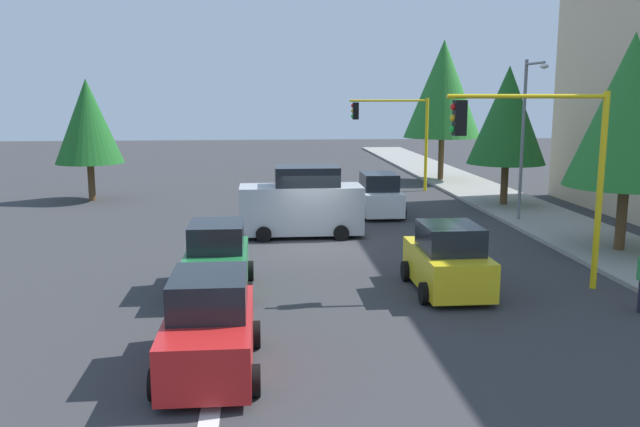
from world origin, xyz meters
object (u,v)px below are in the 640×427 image
object	(u,v)px
tree_opposite_side	(88,121)
car_green	(217,261)
traffic_signal_near_left	(540,151)
street_lamp_curbside	(527,123)
tree_roadside_mid	(508,115)
car_yellow	(448,261)
delivery_van_silver	(302,204)
tree_roadside_near	(630,111)
traffic_signal_far_left	(395,125)
car_white	(378,196)
tree_roadside_far	(443,89)
car_red	(209,328)

from	to	relation	value
tree_opposite_side	car_green	size ratio (longest dim) A/B	1.72
traffic_signal_near_left	car_green	distance (m)	9.55
street_lamp_curbside	tree_roadside_mid	size ratio (longest dim) A/B	1.01
car_yellow	car_green	world-z (taller)	same
delivery_van_silver	tree_roadside_near	bearing A→B (deg)	69.95
tree_roadside_mid	tree_opposite_side	size ratio (longest dim) A/B	1.09
traffic_signal_far_left	street_lamp_curbside	world-z (taller)	street_lamp_curbside
tree_roadside_mid	car_yellow	world-z (taller)	tree_roadside_mid
traffic_signal_near_left	tree_opposite_side	distance (m)	24.55
traffic_signal_far_left	car_white	xyz separation A→B (m)	(7.59, -2.27, -2.91)
street_lamp_curbside	tree_roadside_near	world-z (taller)	tree_roadside_near
street_lamp_curbside	tree_roadside_far	world-z (taller)	tree_roadside_far
tree_roadside_mid	tree_opposite_side	distance (m)	21.38
tree_roadside_far	delivery_van_silver	distance (m)	19.40
tree_opposite_side	delivery_van_silver	size ratio (longest dim) A/B	1.33
traffic_signal_far_left	street_lamp_curbside	size ratio (longest dim) A/B	0.77
traffic_signal_far_left	car_red	xyz separation A→B (m)	(24.90, -8.77, -2.91)
street_lamp_curbside	car_red	world-z (taller)	street_lamp_curbside
street_lamp_curbside	tree_roadside_near	bearing A→B (deg)	13.05
delivery_van_silver	car_red	bearing A→B (deg)	-11.68
car_yellow	car_white	size ratio (longest dim) A/B	0.92
street_lamp_curbside	car_white	size ratio (longest dim) A/B	1.72
traffic_signal_far_left	car_red	bearing A→B (deg)	-19.41
tree_opposite_side	car_red	size ratio (longest dim) A/B	1.63
tree_roadside_far	tree_roadside_near	distance (m)	20.04
traffic_signal_far_left	tree_opposite_side	world-z (taller)	tree_opposite_side
car_green	tree_roadside_far	bearing A→B (deg)	151.27
car_green	traffic_signal_far_left	bearing A→B (deg)	155.17
traffic_signal_near_left	traffic_signal_far_left	bearing A→B (deg)	-179.87
tree_roadside_far	car_white	distance (m)	14.03
tree_opposite_side	car_yellow	bearing A→B (deg)	38.35
car_green	tree_roadside_mid	bearing A→B (deg)	135.15
tree_roadside_far	tree_roadside_near	bearing A→B (deg)	2.86
tree_roadside_far	car_green	xyz separation A→B (m)	(23.40, -12.83, -5.00)
tree_roadside_far	car_yellow	world-z (taller)	tree_roadside_far
tree_roadside_mid	car_green	distance (m)	19.24
tree_roadside_near	delivery_van_silver	bearing A→B (deg)	-110.05
tree_roadside_far	tree_opposite_side	xyz separation A→B (m)	(6.00, -20.50, -1.73)
tree_opposite_side	car_yellow	world-z (taller)	tree_opposite_side
tree_roadside_far	tree_opposite_side	distance (m)	21.43
car_yellow	car_green	size ratio (longest dim) A/B	1.00
traffic_signal_near_left	car_green	bearing A→B (deg)	-93.83
traffic_signal_near_left	street_lamp_curbside	bearing A→B (deg)	159.94
traffic_signal_near_left	car_yellow	xyz separation A→B (m)	(-0.07, -2.50, -3.10)
street_lamp_curbside	traffic_signal_near_left	bearing A→B (deg)	-20.06
traffic_signal_far_left	tree_roadside_far	world-z (taller)	tree_roadside_far
street_lamp_curbside	car_white	bearing A→B (deg)	-115.65
tree_roadside_far	tree_roadside_near	world-z (taller)	tree_roadside_far
car_red	tree_roadside_far	bearing A→B (deg)	156.40
traffic_signal_far_left	car_white	distance (m)	8.44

